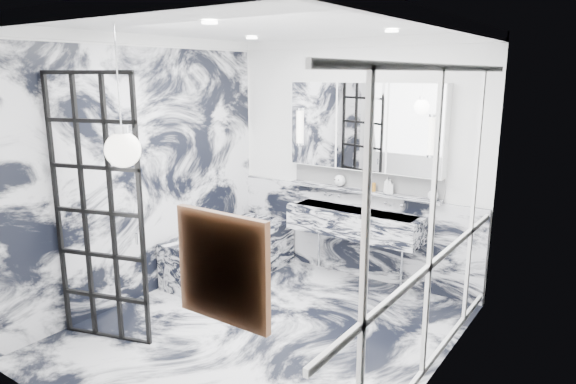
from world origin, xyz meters
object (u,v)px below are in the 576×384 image
Objects in this scene: crittall_door at (98,212)px; mirror_cabinet at (364,127)px; trough_sink at (354,222)px; bathtub at (231,253)px.

mirror_cabinet is at bearing 47.24° from crittall_door.
bathtub is (-1.33, -0.66, -0.45)m from trough_sink.
mirror_cabinet is at bearing 90.00° from trough_sink.
bathtub is (-0.06, 1.82, -0.93)m from crittall_door.
trough_sink is 0.84× the size of mirror_cabinet.
trough_sink is at bearing -90.00° from mirror_cabinet.
mirror_cabinet is (-0.00, 0.17, 1.09)m from trough_sink.
mirror_cabinet is 2.20m from bathtub.
trough_sink is at bearing 26.48° from bathtub.
trough_sink is 1.10m from mirror_cabinet.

